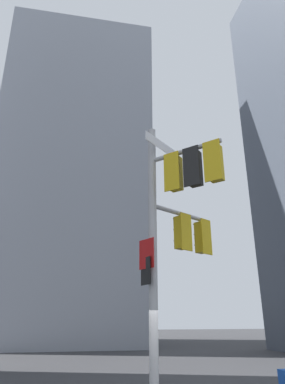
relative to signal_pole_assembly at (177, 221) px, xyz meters
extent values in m
cube|color=#9399A3|center=(-3.48, 25.08, 10.68)|extent=(13.82, 13.82, 31.18)
cylinder|color=#B2B2B5|center=(-0.69, 0.14, -0.99)|extent=(0.24, 0.24, 7.84)
cylinder|color=#B2B2B5|center=(0.08, -0.67, 1.87)|extent=(1.64, 1.70, 0.13)
cylinder|color=#B2B2B5|center=(0.37, 0.80, 0.45)|extent=(2.18, 1.44, 0.13)
cube|color=gold|center=(-0.29, -0.56, 1.27)|extent=(0.35, 0.37, 1.14)
cube|color=gold|center=(-0.15, -0.43, 1.27)|extent=(0.48, 0.48, 1.00)
cylinder|color=red|center=(0.00, -0.29, 1.62)|extent=(0.18, 0.19, 0.20)
cube|color=black|center=(0.00, -0.29, 1.74)|extent=(0.20, 0.21, 0.02)
cylinder|color=#3C2C06|center=(0.00, -0.29, 1.27)|extent=(0.18, 0.19, 0.20)
cube|color=black|center=(0.00, -0.29, 1.39)|extent=(0.20, 0.21, 0.02)
cylinder|color=#06311C|center=(0.00, -0.29, 0.92)|extent=(0.18, 0.19, 0.20)
cube|color=black|center=(0.00, -0.29, 1.04)|extent=(0.20, 0.21, 0.02)
cube|color=black|center=(0.14, -1.00, 1.27)|extent=(0.35, 0.37, 1.14)
cube|color=black|center=(0.28, -0.87, 1.27)|extent=(0.48, 0.48, 1.00)
cylinder|color=red|center=(0.42, -0.73, 1.62)|extent=(0.18, 0.19, 0.20)
cube|color=black|center=(0.43, -0.73, 1.74)|extent=(0.20, 0.21, 0.02)
cylinder|color=#3C2C06|center=(0.42, -0.73, 1.27)|extent=(0.18, 0.19, 0.20)
cube|color=black|center=(0.43, -0.73, 1.39)|extent=(0.20, 0.21, 0.02)
cylinder|color=#06311C|center=(0.42, -0.73, 0.92)|extent=(0.18, 0.19, 0.20)
cube|color=black|center=(0.43, -0.73, 1.04)|extent=(0.20, 0.21, 0.02)
cube|color=gold|center=(0.57, -1.45, 1.27)|extent=(0.35, 0.37, 1.14)
cube|color=gold|center=(0.70, -1.31, 1.27)|extent=(0.48, 0.48, 1.00)
cylinder|color=#360605|center=(0.85, -1.18, 1.62)|extent=(0.18, 0.19, 0.20)
cube|color=black|center=(0.85, -1.17, 1.74)|extent=(0.20, 0.21, 0.02)
cylinder|color=yellow|center=(0.85, -1.18, 1.27)|extent=(0.18, 0.19, 0.20)
cube|color=black|center=(0.85, -1.17, 1.39)|extent=(0.20, 0.21, 0.02)
cylinder|color=#06311C|center=(0.85, -1.18, 0.92)|extent=(0.18, 0.19, 0.20)
cube|color=black|center=(0.85, -1.17, 1.04)|extent=(0.20, 0.21, 0.02)
cube|color=gold|center=(0.47, 0.64, -0.15)|extent=(0.42, 0.28, 1.14)
cube|color=gold|center=(0.37, 0.80, -0.15)|extent=(0.47, 0.47, 1.00)
cylinder|color=#360605|center=(0.26, 0.97, 0.20)|extent=(0.20, 0.16, 0.20)
cube|color=black|center=(0.26, 0.97, 0.32)|extent=(0.22, 0.18, 0.02)
cylinder|color=#3C2C06|center=(0.26, 0.97, -0.15)|extent=(0.20, 0.16, 0.20)
cube|color=black|center=(0.26, 0.97, -0.03)|extent=(0.22, 0.18, 0.02)
cylinder|color=#19C672|center=(0.26, 0.97, -0.50)|extent=(0.20, 0.16, 0.20)
cube|color=black|center=(0.26, 0.97, -0.38)|extent=(0.22, 0.18, 0.02)
cube|color=gold|center=(1.31, 1.17, -0.15)|extent=(0.42, 0.28, 1.14)
cube|color=gold|center=(1.21, 1.33, -0.15)|extent=(0.47, 0.47, 1.00)
cylinder|color=red|center=(1.11, 1.50, 0.20)|extent=(0.20, 0.16, 0.20)
cube|color=black|center=(1.10, 1.50, 0.32)|extent=(0.22, 0.18, 0.02)
cylinder|color=#3C2C06|center=(1.11, 1.50, -0.15)|extent=(0.20, 0.16, 0.20)
cube|color=black|center=(1.10, 1.50, -0.03)|extent=(0.22, 0.18, 0.02)
cylinder|color=#06311C|center=(1.11, 1.50, -0.50)|extent=(0.20, 0.16, 0.20)
cube|color=black|center=(1.10, 1.50, -0.38)|extent=(0.22, 0.18, 0.02)
cube|color=white|center=(-0.45, -0.12, 2.29)|extent=(1.19, 1.09, 0.28)
cube|color=#19479E|center=(-0.45, -0.12, 2.29)|extent=(1.16, 1.06, 0.24)
cube|color=red|center=(-0.89, 0.04, -0.96)|extent=(0.29, 0.58, 0.80)
cube|color=white|center=(-0.89, 0.04, -0.96)|extent=(0.27, 0.55, 0.76)
cube|color=black|center=(-0.90, 0.09, -1.42)|extent=(0.15, 0.59, 0.72)
cube|color=white|center=(-0.90, 0.09, -1.42)|extent=(0.13, 0.55, 0.68)
camera|label=1|loc=(-2.73, -9.02, -2.57)|focal=31.89mm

